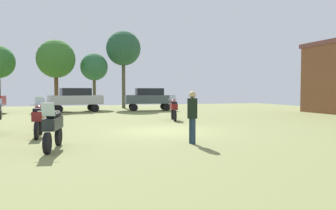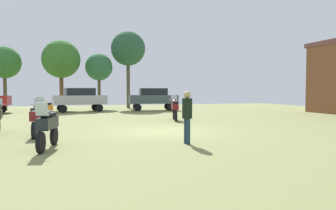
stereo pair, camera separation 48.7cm
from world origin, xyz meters
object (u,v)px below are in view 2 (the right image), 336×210
at_px(car_1, 80,98).
at_px(person_1, 187,113).
at_px(motorcycle_8, 37,118).
at_px(tree_4, 128,49).
at_px(tree_5, 99,67).
at_px(tree_1, 4,63).
at_px(motorcycle_2, 175,108).
at_px(motorcycle_9, 47,126).
at_px(motorcycle_1, 45,111).
at_px(car_3, 153,97).
at_px(tree_2, 61,60).

height_order(car_1, person_1, car_1).
height_order(motorcycle_8, car_1, car_1).
relative_size(car_1, tree_4, 0.58).
relative_size(car_1, tree_5, 0.83).
bearing_deg(tree_4, tree_1, -176.41).
bearing_deg(car_1, tree_4, -55.72).
relative_size(motorcycle_2, motorcycle_9, 1.03).
relative_size(motorcycle_2, motorcycle_8, 0.99).
bearing_deg(motorcycle_1, tree_1, -56.53).
height_order(motorcycle_2, person_1, person_1).
height_order(car_3, tree_4, tree_4).
bearing_deg(tree_5, tree_4, 1.54).
bearing_deg(motorcycle_1, motorcycle_9, 110.75).
bearing_deg(motorcycle_2, tree_5, 116.32).
height_order(motorcycle_1, tree_1, tree_1).
distance_m(motorcycle_8, car_3, 16.76).
bearing_deg(tree_1, motorcycle_1, -72.29).
bearing_deg(motorcycle_1, tree_5, -89.09).
xyz_separation_m(car_1, tree_5, (1.95, 4.52, 2.92)).
height_order(car_1, tree_4, tree_4).
height_order(car_1, car_3, same).
bearing_deg(tree_5, person_1, -86.96).
distance_m(tree_2, tree_4, 6.64).
bearing_deg(motorcycle_9, car_3, -102.22).
distance_m(person_1, tree_2, 22.76).
height_order(motorcycle_9, tree_5, tree_5).
distance_m(motorcycle_2, person_1, 8.52).
relative_size(motorcycle_8, tree_4, 0.27).
distance_m(motorcycle_9, tree_1, 22.42).
height_order(motorcycle_8, tree_4, tree_4).
bearing_deg(motorcycle_2, tree_1, 143.83).
xyz_separation_m(car_1, tree_4, (4.89, 4.60, 4.85)).
bearing_deg(tree_4, person_1, -94.41).
distance_m(motorcycle_1, tree_1, 15.19).
relative_size(motorcycle_9, tree_4, 0.26).
xyz_separation_m(motorcycle_1, person_1, (5.09, -7.78, 0.30)).
distance_m(car_3, tree_4, 6.88).
distance_m(motorcycle_1, motorcycle_2, 7.29).
bearing_deg(tree_4, motorcycle_8, -109.48).
bearing_deg(car_3, tree_2, 68.63).
height_order(motorcycle_2, car_1, car_1).
relative_size(person_1, tree_4, 0.23).
xyz_separation_m(motorcycle_1, motorcycle_2, (7.27, 0.45, -0.01)).
bearing_deg(car_3, tree_5, 49.61).
bearing_deg(car_1, motorcycle_1, 160.23).
distance_m(motorcycle_9, car_1, 17.69).
bearing_deg(tree_5, car_1, -113.40).
distance_m(motorcycle_9, tree_4, 23.68).
relative_size(motorcycle_1, tree_2, 0.34).
distance_m(motorcycle_9, tree_2, 22.00).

